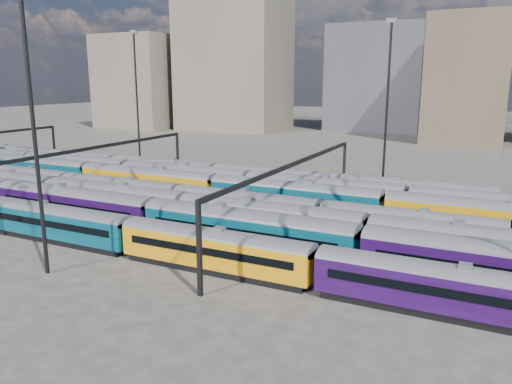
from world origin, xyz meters
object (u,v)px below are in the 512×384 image
at_px(rake_0, 214,245).
at_px(rake_1, 75,202).
at_px(mast_2, 33,117).
at_px(rake_2, 52,188).

height_order(rake_0, rake_1, rake_1).
xyz_separation_m(rake_1, mast_2, (8.74, -12.00, 11.03)).
distance_m(rake_0, mast_2, 18.96).
xyz_separation_m(rake_0, mast_2, (-13.37, -7.00, 11.48)).
height_order(rake_0, rake_2, rake_2).
bearing_deg(rake_2, rake_1, -28.50).
bearing_deg(mast_2, rake_0, 27.63).
xyz_separation_m(rake_0, rake_1, (-22.11, 5.00, 0.45)).
relative_size(rake_1, mast_2, 6.21).
bearing_deg(rake_2, mast_2, -43.45).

